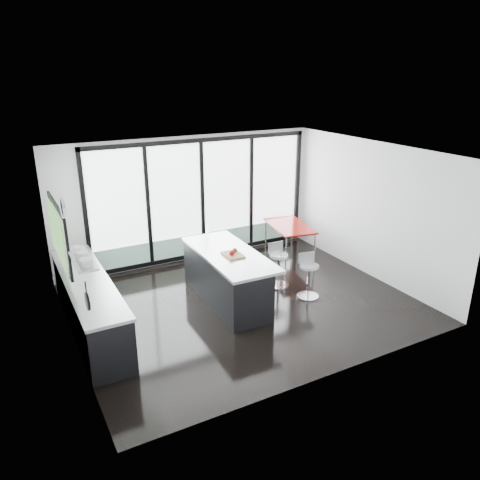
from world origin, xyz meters
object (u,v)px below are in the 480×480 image
bar_stool_far (279,270)px  red_table (289,240)px  island (226,277)px  bar_stool_near (308,281)px

bar_stool_far → red_table: size_ratio=0.50×
red_table → island: bearing=-150.0°
island → red_table: bearing=30.0°
bar_stool_near → bar_stool_far: 0.72m
bar_stool_far → red_table: bearing=50.8°
island → red_table: island is taller
bar_stool_near → bar_stool_far: size_ratio=0.98×
bar_stool_near → bar_stool_far: bearing=120.2°
island → bar_stool_near: size_ratio=3.54×
bar_stool_near → bar_stool_far: (-0.24, 0.68, 0.01)m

